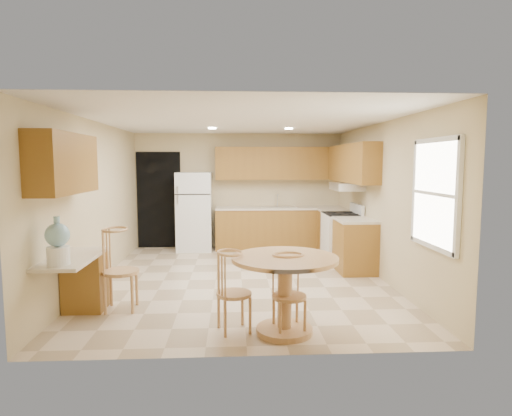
{
  "coord_description": "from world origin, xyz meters",
  "views": [
    {
      "loc": [
        -0.13,
        -6.7,
        1.85
      ],
      "look_at": [
        0.25,
        0.3,
        1.12
      ],
      "focal_mm": 30.0,
      "sensor_mm": 36.0,
      "label": 1
    }
  ],
  "objects": [
    {
      "name": "wall_right",
      "position": [
        2.25,
        0.0,
        1.25
      ],
      "size": [
        0.02,
        5.5,
        2.5
      ],
      "primitive_type": "cube",
      "color": "#CEBA8B",
      "rests_on": "floor"
    },
    {
      "name": "floor",
      "position": [
        0.0,
        0.0,
        0.0
      ],
      "size": [
        5.5,
        5.5,
        0.0
      ],
      "primitive_type": "plane",
      "color": "beige",
      "rests_on": "ground"
    },
    {
      "name": "wall_front",
      "position": [
        0.0,
        -2.75,
        1.25
      ],
      "size": [
        4.5,
        0.02,
        2.5
      ],
      "primitive_type": "cube",
      "color": "#CEBA8B",
      "rests_on": "floor"
    },
    {
      "name": "desk_top",
      "position": [
        -2.0,
        -1.7,
        0.75
      ],
      "size": [
        0.5,
        1.2,
        0.04
      ],
      "primitive_type": "cube",
      "color": "beige",
      "rests_on": "desk_pedestal"
    },
    {
      "name": "window",
      "position": [
        2.23,
        -1.85,
        1.5
      ],
      "size": [
        0.06,
        1.12,
        1.3
      ],
      "color": "white",
      "rests_on": "wall_right"
    },
    {
      "name": "chair_table_a",
      "position": [
        -0.12,
        -2.19,
        0.54
      ],
      "size": [
        0.39,
        0.51,
        0.89
      ],
      "rotation": [
        0.0,
        0.0,
        -1.29
      ],
      "color": "tan",
      "rests_on": "floor"
    },
    {
      "name": "wall_left",
      "position": [
        -2.25,
        0.0,
        1.25
      ],
      "size": [
        0.02,
        5.5,
        2.5
      ],
      "primitive_type": "cube",
      "color": "#CEBA8B",
      "rests_on": "floor"
    },
    {
      "name": "water_crock",
      "position": [
        -2.0,
        -2.1,
        1.01
      ],
      "size": [
        0.25,
        0.25,
        0.52
      ],
      "color": "white",
      "rests_on": "desk_top"
    },
    {
      "name": "chair_table_b",
      "position": [
        0.48,
        -2.28,
        0.53
      ],
      "size": [
        0.38,
        0.39,
        0.86
      ],
      "rotation": [
        0.0,
        0.0,
        3.31
      ],
      "color": "tan",
      "rests_on": "floor"
    },
    {
      "name": "stove",
      "position": [
        1.92,
        1.18,
        0.47
      ],
      "size": [
        0.65,
        0.76,
        1.09
      ],
      "color": "white",
      "rests_on": "floor"
    },
    {
      "name": "range_hood",
      "position": [
        2.0,
        1.18,
        1.42
      ],
      "size": [
        0.5,
        0.76,
        0.14
      ],
      "primitive_type": "cube",
      "color": "silver",
      "rests_on": "upper_cab_right"
    },
    {
      "name": "base_cab_back",
      "position": [
        0.88,
        2.45,
        0.43
      ],
      "size": [
        2.75,
        0.6,
        0.87
      ],
      "primitive_type": "cube",
      "color": "olive",
      "rests_on": "floor"
    },
    {
      "name": "upper_cab_right",
      "position": [
        2.08,
        1.21,
        1.85
      ],
      "size": [
        0.33,
        2.42,
        0.7
      ],
      "primitive_type": "cube",
      "color": "olive",
      "rests_on": "wall_right"
    },
    {
      "name": "can_light_b",
      "position": [
        0.9,
        1.2,
        2.48
      ],
      "size": [
        0.14,
        0.14,
        0.02
      ],
      "primitive_type": "cylinder",
      "color": "white",
      "rests_on": "ceiling"
    },
    {
      "name": "counter_right_b",
      "position": [
        1.95,
        0.4,
        0.89
      ],
      "size": [
        0.63,
        0.8,
        0.04
      ],
      "primitive_type": "cube",
      "color": "beige",
      "rests_on": "base_cab_right_b"
    },
    {
      "name": "counter_right_a",
      "position": [
        1.95,
        1.85,
        0.89
      ],
      "size": [
        0.63,
        0.59,
        0.04
      ],
      "primitive_type": "cube",
      "color": "beige",
      "rests_on": "base_cab_right_a"
    },
    {
      "name": "base_cab_right_b",
      "position": [
        1.95,
        0.4,
        0.43
      ],
      "size": [
        0.6,
        0.8,
        0.87
      ],
      "primitive_type": "cube",
      "color": "olive",
      "rests_on": "floor"
    },
    {
      "name": "upper_cab_left",
      "position": [
        -2.08,
        -1.6,
        1.85
      ],
      "size": [
        0.33,
        1.4,
        0.7
      ],
      "primitive_type": "cube",
      "color": "olive",
      "rests_on": "wall_left"
    },
    {
      "name": "chair_desk",
      "position": [
        -1.55,
        -1.44,
        0.63
      ],
      "size": [
        0.46,
        0.59,
        1.03
      ],
      "rotation": [
        0.0,
        0.0,
        -1.52
      ],
      "color": "tan",
      "rests_on": "floor"
    },
    {
      "name": "can_light_a",
      "position": [
        -0.5,
        1.2,
        2.48
      ],
      "size": [
        0.14,
        0.14,
        0.02
      ],
      "primitive_type": "cylinder",
      "color": "white",
      "rests_on": "ceiling"
    },
    {
      "name": "doorway",
      "position": [
        -1.75,
        2.73,
        1.05
      ],
      "size": [
        0.9,
        0.02,
        2.1
      ],
      "primitive_type": "cube",
      "color": "black",
      "rests_on": "floor"
    },
    {
      "name": "wall_back",
      "position": [
        0.0,
        2.75,
        1.25
      ],
      "size": [
        4.5,
        0.02,
        2.5
      ],
      "primitive_type": "cube",
      "color": "#CEBA8B",
      "rests_on": "floor"
    },
    {
      "name": "refrigerator",
      "position": [
        -0.95,
        2.4,
        0.83
      ],
      "size": [
        0.73,
        0.71,
        1.66
      ],
      "color": "white",
      "rests_on": "floor"
    },
    {
      "name": "sink",
      "position": [
        0.85,
        2.45,
        0.91
      ],
      "size": [
        0.78,
        0.44,
        0.01
      ],
      "primitive_type": "cube",
      "color": "silver",
      "rests_on": "counter_back"
    },
    {
      "name": "dining_table",
      "position": [
        0.43,
        -2.2,
        0.56
      ],
      "size": [
        1.15,
        1.15,
        0.85
      ],
      "rotation": [
        0.0,
        0.0,
        -0.14
      ],
      "color": "tan",
      "rests_on": "floor"
    },
    {
      "name": "upper_cab_back",
      "position": [
        0.88,
        2.58,
        1.85
      ],
      "size": [
        2.75,
        0.33,
        0.7
      ],
      "primitive_type": "cube",
      "color": "olive",
      "rests_on": "wall_back"
    },
    {
      "name": "base_cab_right_a",
      "position": [
        1.95,
        1.85,
        0.43
      ],
      "size": [
        0.6,
        0.59,
        0.87
      ],
      "primitive_type": "cube",
      "color": "olive",
      "rests_on": "floor"
    },
    {
      "name": "desk_pedestal",
      "position": [
        -2.0,
        -1.32,
        0.36
      ],
      "size": [
        0.48,
        0.42,
        0.72
      ],
      "primitive_type": "cube",
      "color": "olive",
      "rests_on": "floor"
    },
    {
      "name": "ceiling",
      "position": [
        0.0,
        0.0,
        2.5
      ],
      "size": [
        4.5,
        5.5,
        0.02
      ],
      "primitive_type": "cube",
      "color": "white",
      "rests_on": "wall_back"
    },
    {
      "name": "counter_back",
      "position": [
        0.88,
        2.45,
        0.89
      ],
      "size": [
        2.75,
        0.63,
        0.04
      ],
      "primitive_type": "cube",
      "color": "beige",
      "rests_on": "base_cab_back"
    }
  ]
}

